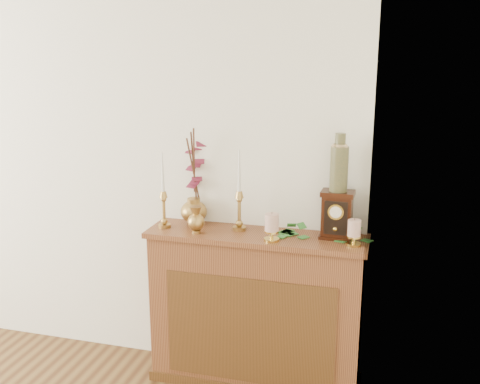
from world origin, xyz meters
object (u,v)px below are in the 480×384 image
(ginger_jar, at_px, (196,179))
(ceramic_vase, at_px, (339,166))
(bud_vase, at_px, (196,220))
(mantel_clock, at_px, (337,215))
(candlestick_left, at_px, (164,203))
(candlestick_center, at_px, (239,204))

(ginger_jar, xyz_separation_m, ceramic_vase, (0.84, -0.08, 0.15))
(bud_vase, distance_m, ceramic_vase, 0.84)
(mantel_clock, bearing_deg, bud_vase, -168.74)
(ceramic_vase, bearing_deg, ginger_jar, 174.53)
(candlestick_left, bearing_deg, candlestick_center, 8.92)
(candlestick_left, height_order, ginger_jar, ginger_jar)
(ginger_jar, bearing_deg, bud_vase, -70.47)
(candlestick_center, distance_m, bud_vase, 0.26)
(candlestick_center, xyz_separation_m, mantel_clock, (0.55, 0.01, -0.02))
(candlestick_left, xyz_separation_m, bud_vase, (0.21, -0.05, -0.07))
(candlestick_left, relative_size, bud_vase, 2.81)
(bud_vase, height_order, ginger_jar, ginger_jar)
(ginger_jar, bearing_deg, ceramic_vase, -5.47)
(candlestick_left, distance_m, ceramic_vase, 1.02)
(ceramic_vase, bearing_deg, candlestick_left, -175.51)
(candlestick_left, distance_m, candlestick_center, 0.44)
(candlestick_left, height_order, candlestick_center, candlestick_center)
(mantel_clock, height_order, ceramic_vase, ceramic_vase)
(bud_vase, xyz_separation_m, mantel_clock, (0.76, 0.13, 0.05))
(mantel_clock, bearing_deg, candlestick_center, -177.51)
(mantel_clock, bearing_deg, candlestick_left, -173.86)
(candlestick_center, height_order, ceramic_vase, ceramic_vase)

